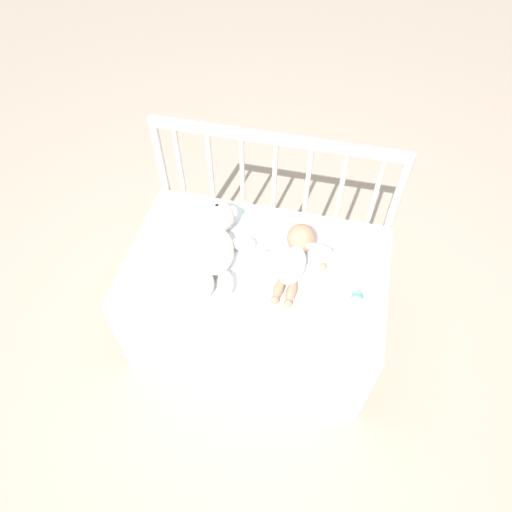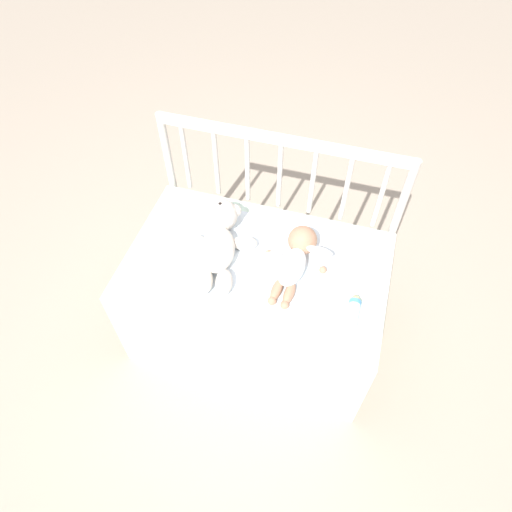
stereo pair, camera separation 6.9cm
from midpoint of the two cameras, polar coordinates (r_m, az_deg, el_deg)
The scene contains 7 objects.
ground_plane at distance 2.35m, azimuth 0.86°, elevation -8.98°, with size 12.00×12.00×0.00m, color tan.
crib_mattress at distance 2.12m, azimuth 0.94°, elevation -5.46°, with size 1.09×0.67×0.54m.
crib_rail at distance 2.05m, azimuth 3.85°, elevation 8.31°, with size 1.09×0.04×0.93m.
blanket at distance 1.89m, azimuth 0.22°, elevation -0.99°, with size 0.83×0.55×0.01m.
teddy_bear at distance 1.92m, azimuth -3.65°, elevation 2.26°, with size 0.33×0.46×0.15m.
baby at distance 1.86m, azimuth 6.04°, elevation -0.22°, with size 0.28×0.38×0.12m.
baby_bottle at distance 1.79m, azimuth 13.19°, elevation -6.67°, with size 0.05×0.13×0.05m.
Camera 2 is at (0.32, -1.09, 2.05)m, focal length 32.00 mm.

